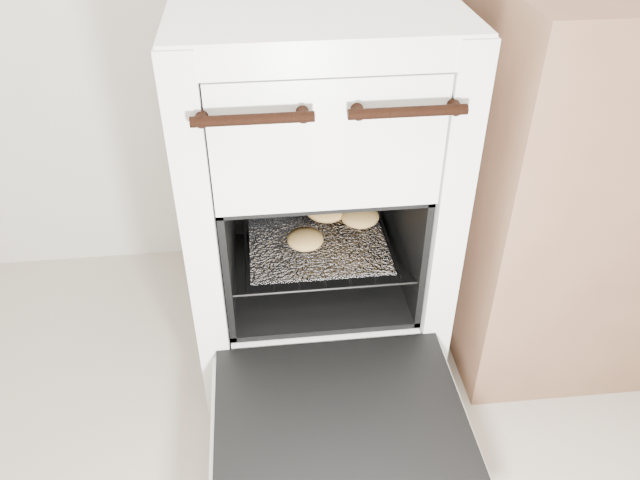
% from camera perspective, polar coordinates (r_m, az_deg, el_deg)
% --- Properties ---
extents(stove, '(0.56, 0.62, 0.85)m').
position_cam_1_polar(stove, '(1.47, -0.60, 4.53)').
color(stove, silver).
rests_on(stove, ground).
extents(oven_door, '(0.50, 0.39, 0.04)m').
position_cam_1_polar(oven_door, '(1.27, 1.78, -15.73)').
color(oven_door, black).
rests_on(oven_door, stove).
extents(oven_rack, '(0.40, 0.39, 0.01)m').
position_cam_1_polar(oven_rack, '(1.47, -0.33, 0.10)').
color(oven_rack, black).
rests_on(oven_rack, stove).
extents(foil_sheet, '(0.31, 0.28, 0.01)m').
position_cam_1_polar(foil_sheet, '(1.45, -0.25, -0.14)').
color(foil_sheet, white).
rests_on(foil_sheet, oven_rack).
extents(baked_rolls, '(0.26, 0.24, 0.04)m').
position_cam_1_polar(baked_rolls, '(1.48, 1.12, 1.94)').
color(baked_rolls, tan).
rests_on(baked_rolls, foil_sheet).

